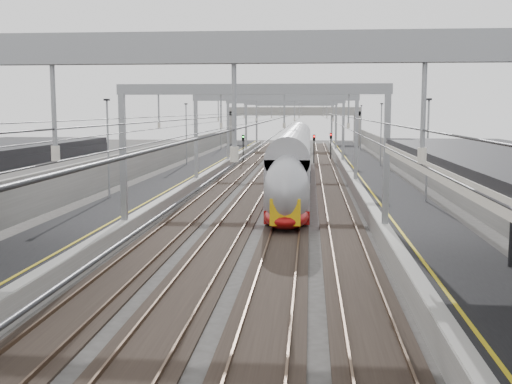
# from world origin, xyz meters

# --- Properties ---
(platform_left) EXTENTS (4.00, 120.00, 1.00)m
(platform_left) POSITION_xyz_m (-8.00, 45.00, 0.50)
(platform_left) COLOR black
(platform_left) RESTS_ON ground
(platform_right) EXTENTS (4.00, 120.00, 1.00)m
(platform_right) POSITION_xyz_m (8.00, 45.00, 0.50)
(platform_right) COLOR black
(platform_right) RESTS_ON ground
(tracks) EXTENTS (11.40, 140.00, 0.20)m
(tracks) POSITION_xyz_m (0.00, 45.00, 0.05)
(tracks) COLOR black
(tracks) RESTS_ON ground
(overhead_line) EXTENTS (13.00, 140.00, 6.60)m
(overhead_line) POSITION_xyz_m (0.00, 51.62, 6.14)
(overhead_line) COLOR gray
(overhead_line) RESTS_ON platform_left
(overbridge) EXTENTS (22.00, 2.20, 6.90)m
(overbridge) POSITION_xyz_m (0.00, 100.00, 5.31)
(overbridge) COLOR gray
(overbridge) RESTS_ON ground
(wall_left) EXTENTS (0.30, 120.00, 3.20)m
(wall_left) POSITION_xyz_m (-11.20, 45.00, 1.60)
(wall_left) COLOR gray
(wall_left) RESTS_ON ground
(wall_right) EXTENTS (0.30, 120.00, 3.20)m
(wall_right) POSITION_xyz_m (11.20, 45.00, 1.60)
(wall_right) COLOR gray
(wall_right) RESTS_ON ground
(train) EXTENTS (2.50, 45.48, 3.95)m
(train) POSITION_xyz_m (1.50, 44.92, 1.95)
(train) COLOR #9A0E0E
(train) RESTS_ON ground
(signal_green) EXTENTS (0.32, 0.32, 3.48)m
(signal_green) POSITION_xyz_m (-5.20, 67.47, 2.42)
(signal_green) COLOR black
(signal_green) RESTS_ON ground
(signal_red_near) EXTENTS (0.32, 0.32, 3.48)m
(signal_red_near) POSITION_xyz_m (3.20, 69.39, 2.42)
(signal_red_near) COLOR black
(signal_red_near) RESTS_ON ground
(signal_red_far) EXTENTS (0.32, 0.32, 3.48)m
(signal_red_far) POSITION_xyz_m (5.40, 75.31, 2.42)
(signal_red_far) COLOR black
(signal_red_far) RESTS_ON ground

